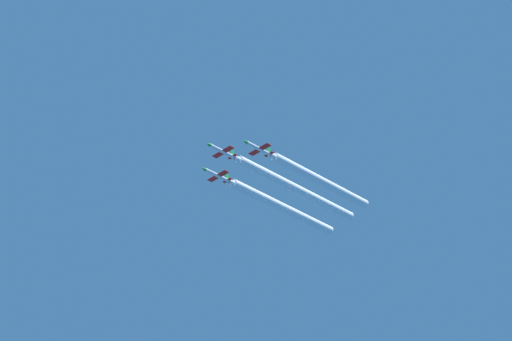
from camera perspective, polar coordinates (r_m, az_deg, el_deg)
jet_lead at (r=353.73m, az=-1.67°, el=0.95°), size 7.98×11.62×2.79m
jet_left_wingman at (r=350.64m, az=0.09°, el=1.07°), size 7.98×11.62×2.79m
jet_right_wingman at (r=362.47m, az=-1.91°, el=-0.21°), size 7.98×11.62×2.79m
smoke_trail_lead at (r=371.99m, az=1.86°, el=-0.85°), size 2.79×51.36×2.79m
smoke_trail_left_wingman at (r=366.54m, az=3.05°, el=-0.48°), size 2.79×41.87×2.79m
smoke_trail_right_wingman at (r=378.94m, az=1.22°, el=-1.74°), size 2.79×45.17×2.79m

